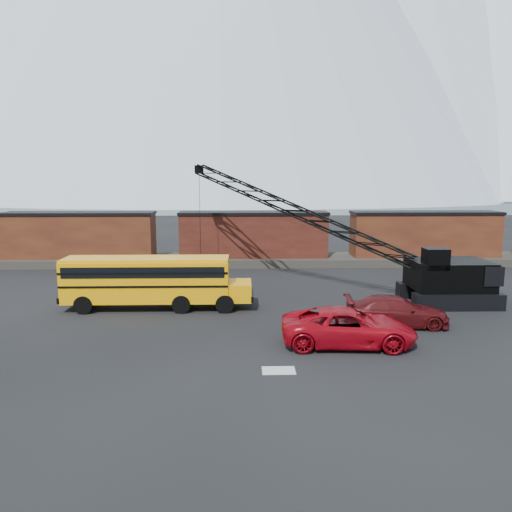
% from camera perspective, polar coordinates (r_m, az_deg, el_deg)
% --- Properties ---
extents(ground, '(160.00, 160.00, 0.00)m').
position_cam_1_polar(ground, '(25.30, 0.81, -9.58)').
color(ground, black).
rests_on(ground, ground).
extents(mountain_ridge, '(800.00, 340.00, 240.00)m').
position_cam_1_polar(mountain_ridge, '(318.22, -0.16, 24.51)').
color(mountain_ridge, white).
rests_on(mountain_ridge, ground).
extents(gravel_berm, '(120.00, 5.00, 0.70)m').
position_cam_1_polar(gravel_berm, '(46.60, -0.27, -0.46)').
color(gravel_berm, '#433E37').
rests_on(gravel_berm, ground).
extents(boxcar_west_near, '(13.70, 3.10, 4.17)m').
position_cam_1_polar(boxcar_west_near, '(48.63, -19.49, 2.29)').
color(boxcar_west_near, '#421913').
rests_on(boxcar_west_near, gravel_berm).
extents(boxcar_mid, '(13.70, 3.10, 4.17)m').
position_cam_1_polar(boxcar_mid, '(46.26, -0.27, 2.49)').
color(boxcar_mid, '#582218').
rests_on(boxcar_mid, gravel_berm).
extents(boxcar_east_near, '(13.70, 3.10, 4.17)m').
position_cam_1_polar(boxcar_east_near, '(49.27, 18.69, 2.41)').
color(boxcar_east_near, '#421913').
rests_on(boxcar_east_near, gravel_berm).
extents(snow_patch, '(1.40, 0.90, 0.02)m').
position_cam_1_polar(snow_patch, '(21.58, 2.60, -12.94)').
color(snow_patch, silver).
rests_on(snow_patch, ground).
extents(school_bus, '(11.65, 2.65, 3.19)m').
position_cam_1_polar(school_bus, '(31.32, -11.71, -2.71)').
color(school_bus, '#FFA605').
rests_on(school_bus, ground).
extents(red_pickup, '(6.63, 3.36, 1.80)m').
position_cam_1_polar(red_pickup, '(24.74, 10.52, -7.98)').
color(red_pickup, '#AE0815').
rests_on(red_pickup, ground).
extents(maroon_suv, '(5.76, 2.71, 1.63)m').
position_cam_1_polar(maroon_suv, '(28.46, 15.75, -6.09)').
color(maroon_suv, '#510E11').
rests_on(maroon_suv, ground).
extents(crawler_crane, '(19.96, 12.45, 9.17)m').
position_cam_1_polar(crawler_crane, '(36.20, 5.07, 4.91)').
color(crawler_crane, black).
rests_on(crawler_crane, ground).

